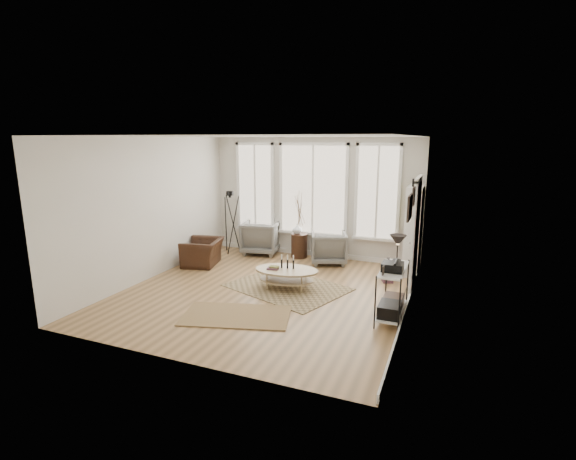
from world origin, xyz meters
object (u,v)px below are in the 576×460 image
at_px(bookcase, 413,230).
at_px(low_shelf, 393,287).
at_px(side_table, 299,226).
at_px(armchair_right, 329,248).
at_px(armchair_left, 261,237).
at_px(coffee_table, 286,273).
at_px(accent_chair, 203,252).

height_order(bookcase, low_shelf, bookcase).
bearing_deg(side_table, low_shelf, -46.29).
distance_m(bookcase, side_table, 2.69).
distance_m(armchair_right, side_table, 0.93).
relative_size(armchair_left, side_table, 0.55).
height_order(coffee_table, armchair_left, armchair_left).
bearing_deg(bookcase, coffee_table, -138.29).
bearing_deg(armchair_left, armchair_right, 163.16).
xyz_separation_m(armchair_left, side_table, (1.03, 0.00, 0.38)).
height_order(armchair_right, accent_chair, armchair_right).
bearing_deg(accent_chair, side_table, 113.43).
distance_m(armchair_left, side_table, 1.10).
height_order(low_shelf, side_table, side_table).
xyz_separation_m(armchair_right, side_table, (-0.81, 0.20, 0.42)).
bearing_deg(armchair_left, accent_chair, 49.22).
bearing_deg(bookcase, accent_chair, -165.34).
xyz_separation_m(bookcase, low_shelf, (-0.06, -2.52, -0.44)).
relative_size(low_shelf, side_table, 0.79).
bearing_deg(low_shelf, coffee_table, 164.05).
distance_m(coffee_table, side_table, 2.26).
height_order(low_shelf, coffee_table, low_shelf).
bearing_deg(low_shelf, side_table, 133.71).
distance_m(bookcase, armchair_right, 1.96).
bearing_deg(bookcase, low_shelf, -91.28).
bearing_deg(armchair_left, low_shelf, 132.52).
bearing_deg(accent_chair, armchair_right, 100.60).
height_order(low_shelf, armchair_right, low_shelf).
distance_m(bookcase, accent_chair, 4.73).
bearing_deg(bookcase, side_table, 175.20).
bearing_deg(low_shelf, armchair_right, 125.56).
distance_m(low_shelf, armchair_left, 4.57).
relative_size(low_shelf, armchair_left, 1.44).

